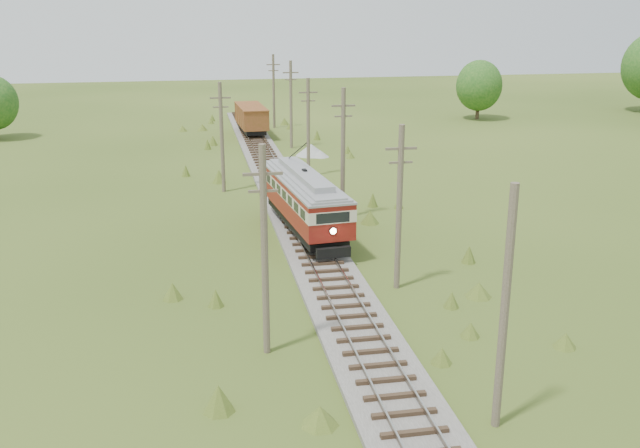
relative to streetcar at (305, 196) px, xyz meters
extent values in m
cube|color=#605B54|center=(0.00, 6.40, -2.48)|extent=(3.60, 96.00, 0.25)
cube|color=#726659|center=(-0.72, 6.40, -2.12)|extent=(0.08, 96.00, 0.17)
cube|color=#726659|center=(0.72, 6.40, -2.12)|extent=(0.08, 96.00, 0.17)
cube|color=#2D2116|center=(0.00, 6.40, -2.28)|extent=(2.40, 96.00, 0.16)
cube|color=black|center=(0.00, 0.00, -1.60)|extent=(3.48, 11.18, 0.45)
cube|color=maroon|center=(0.00, 0.00, -0.60)|extent=(4.00, 12.17, 1.10)
cube|color=beige|center=(0.00, 0.00, 0.29)|extent=(4.03, 12.24, 0.70)
cube|color=black|center=(0.00, 0.00, 0.29)|extent=(4.00, 11.70, 0.55)
cube|color=maroon|center=(0.00, 0.00, 0.79)|extent=(4.00, 12.17, 0.30)
cube|color=gray|center=(0.00, 0.00, 1.12)|extent=(4.06, 12.30, 0.38)
cube|color=gray|center=(0.00, 0.00, 1.46)|extent=(2.17, 9.04, 0.40)
sphere|color=#FFF2BF|center=(0.62, -6.02, -0.45)|extent=(0.36, 0.36, 0.36)
cylinder|color=black|center=(-0.18, 1.79, 2.58)|extent=(0.53, 4.62, 1.92)
cylinder|color=black|center=(-0.28, -4.57, -1.65)|extent=(0.20, 0.80, 0.80)
cylinder|color=black|center=(1.21, -4.42, -1.65)|extent=(0.20, 0.80, 0.80)
cylinder|color=black|center=(-1.21, 4.42, -1.65)|extent=(0.20, 0.80, 0.80)
cylinder|color=black|center=(0.28, 4.58, -1.65)|extent=(0.20, 0.80, 0.80)
cube|color=black|center=(0.00, 37.34, -1.68)|extent=(2.56, 7.66, 0.52)
cube|color=brown|center=(0.00, 37.34, -0.37)|extent=(3.15, 8.53, 2.10)
cube|color=brown|center=(0.00, 37.34, 0.74)|extent=(3.21, 8.70, 0.13)
cylinder|color=black|center=(-0.66, 34.79, -1.63)|extent=(0.17, 0.85, 0.84)
cylinder|color=black|center=(0.91, 34.86, -1.63)|extent=(0.17, 0.85, 0.84)
cylinder|color=black|center=(-0.91, 39.82, -1.63)|extent=(0.17, 0.85, 0.84)
cylinder|color=black|center=(0.66, 39.90, -1.63)|extent=(0.17, 0.85, 0.84)
cone|color=gray|center=(4.76, 25.24, -2.04)|extent=(3.04, 3.04, 1.14)
cone|color=gray|center=(5.51, 24.29, -2.27)|extent=(1.71, 1.71, 0.66)
cylinder|color=brown|center=(3.10, -22.60, 1.79)|extent=(0.30, 0.30, 8.80)
cylinder|color=brown|center=(3.30, -9.60, 1.69)|extent=(0.30, 0.30, 8.60)
cube|color=brown|center=(3.30, -9.60, 4.79)|extent=(1.60, 0.12, 0.12)
cube|color=brown|center=(3.30, -9.60, 4.09)|extent=(1.20, 0.10, 0.10)
cylinder|color=brown|center=(3.20, 3.40, 1.89)|extent=(0.30, 0.30, 9.00)
cube|color=brown|center=(3.20, 3.40, 5.19)|extent=(1.60, 0.12, 0.12)
cube|color=brown|center=(3.20, 3.40, 4.49)|extent=(1.20, 0.10, 0.10)
cylinder|color=brown|center=(3.00, 16.40, 1.59)|extent=(0.30, 0.30, 8.40)
cube|color=brown|center=(3.00, 16.40, 4.59)|extent=(1.60, 0.12, 0.12)
cube|color=brown|center=(3.00, 16.40, 3.89)|extent=(1.20, 0.10, 0.10)
cylinder|color=brown|center=(3.40, 29.40, 1.84)|extent=(0.30, 0.30, 8.90)
cube|color=brown|center=(3.40, 29.40, 5.09)|extent=(1.60, 0.12, 0.12)
cube|color=brown|center=(3.40, 29.40, 4.39)|extent=(1.20, 0.10, 0.10)
cylinder|color=brown|center=(3.20, 42.40, 1.74)|extent=(0.30, 0.30, 8.70)
cube|color=brown|center=(3.20, 42.40, 4.89)|extent=(1.60, 0.12, 0.12)
cube|color=brown|center=(3.20, 42.40, 4.19)|extent=(1.20, 0.10, 0.10)
cylinder|color=brown|center=(-4.20, -15.60, 1.89)|extent=(0.30, 0.30, 9.00)
cube|color=brown|center=(-4.20, -15.60, 5.19)|extent=(1.60, 0.12, 0.12)
cube|color=brown|center=(-4.20, -15.60, 4.49)|extent=(1.20, 0.10, 0.10)
cylinder|color=brown|center=(-4.50, 12.40, 1.69)|extent=(0.30, 0.30, 8.60)
cube|color=brown|center=(-4.50, 12.40, 4.79)|extent=(1.60, 0.12, 0.12)
cube|color=brown|center=(-4.50, 12.40, 4.09)|extent=(1.20, 0.10, 0.10)
cylinder|color=#38281C|center=(30.00, 44.40, -1.35)|extent=(0.50, 0.50, 2.52)
ellipsoid|color=#164A17|center=(30.00, 44.40, 1.73)|extent=(5.88, 5.88, 6.47)
camera|label=1|loc=(-6.96, -43.03, 11.56)|focal=40.00mm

